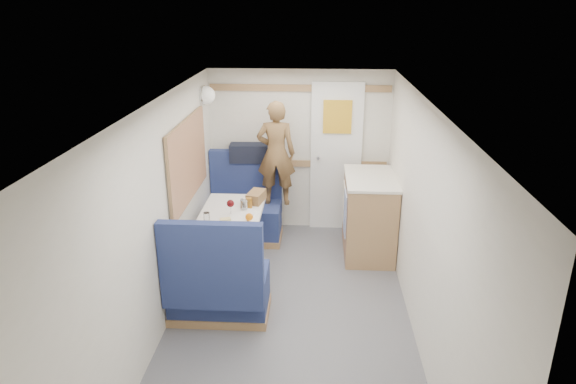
# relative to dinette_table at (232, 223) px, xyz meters

# --- Properties ---
(floor) EXTENTS (4.50, 4.50, 0.00)m
(floor) POSITION_rel_dinette_table_xyz_m (0.65, -1.00, -0.57)
(floor) COLOR #515156
(floor) RESTS_ON ground
(ceiling) EXTENTS (4.50, 4.50, 0.00)m
(ceiling) POSITION_rel_dinette_table_xyz_m (0.65, -1.00, 1.43)
(ceiling) COLOR silver
(ceiling) RESTS_ON wall_back
(wall_back) EXTENTS (2.20, 0.02, 2.00)m
(wall_back) POSITION_rel_dinette_table_xyz_m (0.65, 1.25, 0.43)
(wall_back) COLOR silver
(wall_back) RESTS_ON floor
(wall_left) EXTENTS (0.02, 4.50, 2.00)m
(wall_left) POSITION_rel_dinette_table_xyz_m (-0.45, -1.00, 0.43)
(wall_left) COLOR silver
(wall_left) RESTS_ON floor
(wall_right) EXTENTS (0.02, 4.50, 2.00)m
(wall_right) POSITION_rel_dinette_table_xyz_m (1.75, -1.00, 0.43)
(wall_right) COLOR silver
(wall_right) RESTS_ON floor
(oak_trim_low) EXTENTS (2.15, 0.02, 0.08)m
(oak_trim_low) POSITION_rel_dinette_table_xyz_m (0.65, 1.23, 0.28)
(oak_trim_low) COLOR #8D5D40
(oak_trim_low) RESTS_ON wall_back
(oak_trim_high) EXTENTS (2.15, 0.02, 0.08)m
(oak_trim_high) POSITION_rel_dinette_table_xyz_m (0.65, 1.23, 1.21)
(oak_trim_high) COLOR #8D5D40
(oak_trim_high) RESTS_ON wall_back
(side_window) EXTENTS (0.04, 1.30, 0.72)m
(side_window) POSITION_rel_dinette_table_xyz_m (-0.43, 0.00, 0.68)
(side_window) COLOR #9AA289
(side_window) RESTS_ON wall_left
(rear_door) EXTENTS (0.62, 0.12, 1.86)m
(rear_door) POSITION_rel_dinette_table_xyz_m (1.10, 1.22, 0.41)
(rear_door) COLOR white
(rear_door) RESTS_ON wall_back
(dinette_table) EXTENTS (0.62, 0.92, 0.72)m
(dinette_table) POSITION_rel_dinette_table_xyz_m (0.00, 0.00, 0.00)
(dinette_table) COLOR white
(dinette_table) RESTS_ON floor
(bench_far) EXTENTS (0.90, 0.59, 1.05)m
(bench_far) POSITION_rel_dinette_table_xyz_m (-0.00, 0.86, -0.27)
(bench_far) COLOR #18264E
(bench_far) RESTS_ON floor
(bench_near) EXTENTS (0.90, 0.59, 1.05)m
(bench_near) POSITION_rel_dinette_table_xyz_m (-0.00, -0.86, -0.27)
(bench_near) COLOR #18264E
(bench_near) RESTS_ON floor
(ledge) EXTENTS (0.90, 0.14, 0.04)m
(ledge) POSITION_rel_dinette_table_xyz_m (-0.00, 1.12, 0.31)
(ledge) COLOR #8D5D40
(ledge) RESTS_ON bench_far
(dome_light) EXTENTS (0.20, 0.20, 0.20)m
(dome_light) POSITION_rel_dinette_table_xyz_m (-0.39, 0.85, 1.18)
(dome_light) COLOR white
(dome_light) RESTS_ON wall_left
(galley_counter) EXTENTS (0.57, 0.92, 0.92)m
(galley_counter) POSITION_rel_dinette_table_xyz_m (1.47, 0.55, -0.10)
(galley_counter) COLOR #8D5D40
(galley_counter) RESTS_ON floor
(person) EXTENTS (0.45, 0.30, 1.24)m
(person) POSITION_rel_dinette_table_xyz_m (0.39, 0.89, 0.51)
(person) COLOR brown
(person) RESTS_ON bench_far
(duffel_bag) EXTENTS (0.46, 0.23, 0.22)m
(duffel_bag) POSITION_rel_dinette_table_xyz_m (0.03, 1.12, 0.44)
(duffel_bag) COLOR black
(duffel_bag) RESTS_ON ledge
(tray) EXTENTS (0.33, 0.40, 0.02)m
(tray) POSITION_rel_dinette_table_xyz_m (0.11, -0.16, 0.16)
(tray) COLOR white
(tray) RESTS_ON dinette_table
(orange_fruit) EXTENTS (0.08, 0.08, 0.08)m
(orange_fruit) POSITION_rel_dinette_table_xyz_m (0.22, -0.31, 0.21)
(orange_fruit) COLOR #F5560A
(orange_fruit) RESTS_ON tray
(cheese_block) EXTENTS (0.12, 0.09, 0.04)m
(cheese_block) POSITION_rel_dinette_table_xyz_m (-0.00, -0.35, 0.19)
(cheese_block) COLOR #E4C783
(cheese_block) RESTS_ON tray
(wine_glass) EXTENTS (0.08, 0.08, 0.17)m
(wine_glass) POSITION_rel_dinette_table_xyz_m (0.02, -0.15, 0.28)
(wine_glass) COLOR white
(wine_glass) RESTS_ON dinette_table
(tumbler_left) EXTENTS (0.06, 0.06, 0.10)m
(tumbler_left) POSITION_rel_dinette_table_xyz_m (-0.19, -0.33, 0.20)
(tumbler_left) COLOR white
(tumbler_left) RESTS_ON dinette_table
(tumbler_right) EXTENTS (0.07, 0.07, 0.12)m
(tumbler_right) POSITION_rel_dinette_table_xyz_m (0.13, -0.02, 0.21)
(tumbler_right) COLOR white
(tumbler_right) RESTS_ON dinette_table
(beer_glass) EXTENTS (0.07, 0.07, 0.11)m
(beer_glass) POSITION_rel_dinette_table_xyz_m (0.17, 0.07, 0.21)
(beer_glass) COLOR brown
(beer_glass) RESTS_ON dinette_table
(pepper_grinder) EXTENTS (0.03, 0.03, 0.09)m
(pepper_grinder) POSITION_rel_dinette_table_xyz_m (0.10, 0.09, 0.20)
(pepper_grinder) COLOR black
(pepper_grinder) RESTS_ON dinette_table
(bread_loaf) EXTENTS (0.20, 0.29, 0.11)m
(bread_loaf) POSITION_rel_dinette_table_xyz_m (0.22, 0.24, 0.21)
(bread_loaf) COLOR brown
(bread_loaf) RESTS_ON dinette_table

